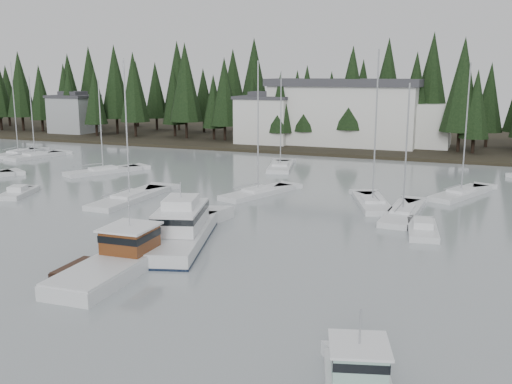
% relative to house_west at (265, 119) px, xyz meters
% --- Properties ---
extents(far_shore_land, '(240.00, 54.00, 1.00)m').
position_rel_house_west_xyz_m(far_shore_land, '(18.00, 18.00, -4.65)').
color(far_shore_land, black).
rests_on(far_shore_land, ground).
extents(conifer_treeline, '(200.00, 22.00, 20.00)m').
position_rel_house_west_xyz_m(conifer_treeline, '(18.00, 7.00, -4.65)').
color(conifer_treeline, black).
rests_on(conifer_treeline, ground).
extents(house_west, '(9.54, 7.42, 8.75)m').
position_rel_house_west_xyz_m(house_west, '(0.00, 0.00, 0.00)').
color(house_west, silver).
rests_on(house_west, ground).
extents(house_far_west, '(8.48, 7.42, 8.25)m').
position_rel_house_west_xyz_m(house_far_west, '(-42.00, 2.00, -0.25)').
color(house_far_west, '#999EA0').
rests_on(house_far_west, ground).
extents(harbor_inn, '(29.50, 11.50, 10.90)m').
position_rel_house_west_xyz_m(harbor_inn, '(15.04, 3.34, 1.12)').
color(harbor_inn, silver).
rests_on(harbor_inn, ground).
extents(lobster_boat_brown, '(5.54, 10.38, 5.06)m').
position_rel_house_west_xyz_m(lobster_boat_brown, '(13.86, -63.16, -4.08)').
color(lobster_boat_brown, silver).
rests_on(lobster_boat_brown, ground).
extents(cabin_cruiser_center, '(7.07, 12.69, 5.21)m').
position_rel_house_west_xyz_m(cabin_cruiser_center, '(14.53, -56.09, -3.87)').
color(cabin_cruiser_center, silver).
rests_on(cabin_cruiser_center, ground).
extents(sailboat_0, '(5.58, 9.64, 14.11)m').
position_rel_house_west_xyz_m(sailboat_0, '(13.70, -38.24, -4.57)').
color(sailboat_0, silver).
rests_on(sailboat_0, ground).
extents(sailboat_3, '(5.45, 9.01, 15.04)m').
position_rel_house_west_xyz_m(sailboat_3, '(25.58, -38.70, -4.56)').
color(sailboat_3, silver).
rests_on(sailboat_3, ground).
extents(sailboat_5, '(6.79, 9.75, 12.06)m').
position_rel_house_west_xyz_m(sailboat_5, '(-9.26, -33.18, -4.59)').
color(sailboat_5, silver).
rests_on(sailboat_5, ground).
extents(sailboat_7, '(2.92, 10.97, 14.26)m').
position_rel_house_west_xyz_m(sailboat_7, '(2.76, -45.20, -4.59)').
color(sailboat_7, silver).
rests_on(sailboat_7, ground).
extents(sailboat_8, '(4.96, 9.34, 13.16)m').
position_rel_house_west_xyz_m(sailboat_8, '(10.37, -21.70, -4.58)').
color(sailboat_8, silver).
rests_on(sailboat_8, ground).
extents(sailboat_10, '(6.09, 9.96, 13.92)m').
position_rel_house_west_xyz_m(sailboat_10, '(33.24, -30.88, -4.57)').
color(sailboat_10, silver).
rests_on(sailboat_10, ground).
extents(sailboat_11, '(4.39, 8.94, 12.38)m').
position_rel_house_west_xyz_m(sailboat_11, '(-26.82, -25.88, -4.59)').
color(sailboat_11, silver).
rests_on(sailboat_11, ground).
extents(sailboat_12, '(4.28, 9.68, 14.54)m').
position_rel_house_west_xyz_m(sailboat_12, '(-31.31, -24.54, -4.57)').
color(sailboat_12, silver).
rests_on(sailboat_12, ground).
extents(sailboat_13, '(2.87, 10.29, 12.10)m').
position_rel_house_west_xyz_m(sailboat_13, '(28.79, -41.57, -4.59)').
color(sailboat_13, silver).
rests_on(sailboat_13, ground).
extents(runabout_0, '(3.81, 5.76, 1.42)m').
position_rel_house_west_xyz_m(runabout_0, '(-9.14, -47.65, -4.52)').
color(runabout_0, silver).
rests_on(runabout_0, ground).
extents(runabout_1, '(3.06, 6.29, 1.42)m').
position_rel_house_west_xyz_m(runabout_1, '(30.98, -46.67, -4.52)').
color(runabout_1, silver).
rests_on(runabout_1, ground).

